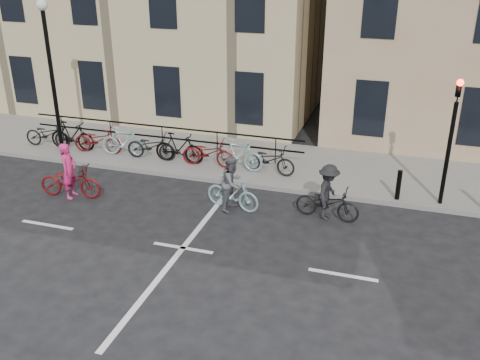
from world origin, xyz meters
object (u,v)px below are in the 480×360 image
(cyclist_dark, at_px, (328,198))
(cyclist_pink, at_px, (70,179))
(traffic_light, at_px, (452,127))
(cyclist_grey, at_px, (232,188))
(lamp_post, at_px, (50,61))

(cyclist_dark, bearing_deg, cyclist_pink, 102.64)
(traffic_light, xyz_separation_m, cyclist_dark, (-3.02, -1.63, -1.83))
(cyclist_pink, bearing_deg, cyclist_grey, -89.10)
(traffic_light, xyz_separation_m, cyclist_pink, (-10.59, -2.56, -1.86))
(cyclist_pink, distance_m, cyclist_dark, 7.63)
(cyclist_pink, height_order, cyclist_dark, cyclist_pink)
(lamp_post, distance_m, cyclist_dark, 10.23)
(cyclist_pink, xyz_separation_m, cyclist_grey, (4.89, 0.69, 0.06))
(lamp_post, bearing_deg, cyclist_grey, -15.43)
(lamp_post, xyz_separation_m, cyclist_dark, (9.68, -1.69, -2.86))
(cyclist_grey, bearing_deg, cyclist_pink, 109.16)
(cyclist_pink, bearing_deg, cyclist_dark, -90.13)
(cyclist_grey, bearing_deg, cyclist_dark, -73.74)
(traffic_light, xyz_separation_m, lamp_post, (-12.70, 0.06, 1.04))
(cyclist_pink, xyz_separation_m, cyclist_dark, (7.57, 0.93, 0.04))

